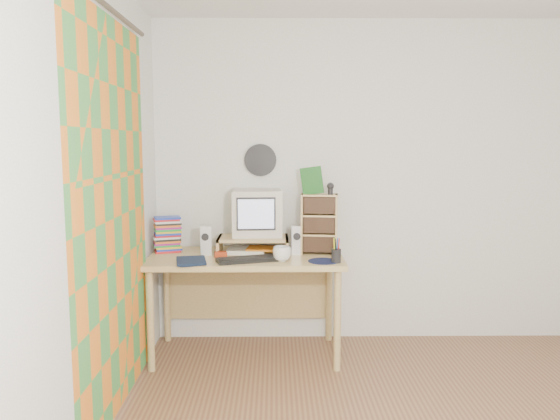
{
  "coord_description": "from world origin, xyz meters",
  "views": [
    {
      "loc": [
        -0.82,
        -2.52,
        1.57
      ],
      "look_at": [
        -0.78,
        1.33,
        1.09
      ],
      "focal_mm": 35.0,
      "sensor_mm": 36.0,
      "label": 1
    }
  ],
  "objects_px": {
    "desk": "(246,271)",
    "cd_rack": "(319,224)",
    "crt_monitor": "(257,213)",
    "keyboard": "(247,260)",
    "mug": "(282,254)",
    "dvd_stack": "(167,234)",
    "diary": "(177,260)"
  },
  "relations": [
    {
      "from": "desk",
      "to": "mug",
      "type": "distance_m",
      "value": 0.41
    },
    {
      "from": "crt_monitor",
      "to": "cd_rack",
      "type": "relative_size",
      "value": 0.82
    },
    {
      "from": "keyboard",
      "to": "cd_rack",
      "type": "xyz_separation_m",
      "value": [
        0.52,
        0.28,
        0.21
      ]
    },
    {
      "from": "mug",
      "to": "diary",
      "type": "height_order",
      "value": "mug"
    },
    {
      "from": "cd_rack",
      "to": "mug",
      "type": "xyz_separation_m",
      "value": [
        -0.28,
        -0.27,
        -0.17
      ]
    },
    {
      "from": "cd_rack",
      "to": "mug",
      "type": "distance_m",
      "value": 0.42
    },
    {
      "from": "desk",
      "to": "dvd_stack",
      "type": "xyz_separation_m",
      "value": [
        -0.59,
        0.08,
        0.27
      ]
    },
    {
      "from": "crt_monitor",
      "to": "diary",
      "type": "distance_m",
      "value": 0.72
    },
    {
      "from": "crt_monitor",
      "to": "keyboard",
      "type": "xyz_separation_m",
      "value": [
        -0.05,
        -0.35,
        -0.28
      ]
    },
    {
      "from": "keyboard",
      "to": "diary",
      "type": "height_order",
      "value": "diary"
    },
    {
      "from": "cd_rack",
      "to": "mug",
      "type": "bearing_deg",
      "value": -129.14
    },
    {
      "from": "crt_monitor",
      "to": "mug",
      "type": "height_order",
      "value": "crt_monitor"
    },
    {
      "from": "desk",
      "to": "cd_rack",
      "type": "xyz_separation_m",
      "value": [
        0.54,
        0.01,
        0.35
      ]
    },
    {
      "from": "mug",
      "to": "dvd_stack",
      "type": "bearing_deg",
      "value": 158.81
    },
    {
      "from": "crt_monitor",
      "to": "cd_rack",
      "type": "height_order",
      "value": "crt_monitor"
    },
    {
      "from": "desk",
      "to": "crt_monitor",
      "type": "xyz_separation_m",
      "value": [
        0.08,
        0.09,
        0.43
      ]
    },
    {
      "from": "keyboard",
      "to": "mug",
      "type": "bearing_deg",
      "value": -14.21
    },
    {
      "from": "mug",
      "to": "diary",
      "type": "distance_m",
      "value": 0.72
    },
    {
      "from": "desk",
      "to": "dvd_stack",
      "type": "distance_m",
      "value": 0.66
    },
    {
      "from": "desk",
      "to": "diary",
      "type": "relative_size",
      "value": 5.84
    },
    {
      "from": "keyboard",
      "to": "mug",
      "type": "distance_m",
      "value": 0.24
    },
    {
      "from": "desk",
      "to": "mug",
      "type": "xyz_separation_m",
      "value": [
        0.26,
        -0.25,
        0.18
      ]
    },
    {
      "from": "crt_monitor",
      "to": "keyboard",
      "type": "distance_m",
      "value": 0.45
    },
    {
      "from": "desk",
      "to": "dvd_stack",
      "type": "height_order",
      "value": "dvd_stack"
    },
    {
      "from": "crt_monitor",
      "to": "mug",
      "type": "bearing_deg",
      "value": -64.83
    },
    {
      "from": "desk",
      "to": "diary",
      "type": "distance_m",
      "value": 0.58
    },
    {
      "from": "keyboard",
      "to": "diary",
      "type": "bearing_deg",
      "value": 168.18
    },
    {
      "from": "diary",
      "to": "mug",
      "type": "bearing_deg",
      "value": -5.7
    },
    {
      "from": "crt_monitor",
      "to": "keyboard",
      "type": "height_order",
      "value": "crt_monitor"
    },
    {
      "from": "desk",
      "to": "keyboard",
      "type": "relative_size",
      "value": 3.33
    },
    {
      "from": "keyboard",
      "to": "cd_rack",
      "type": "relative_size",
      "value": 0.95
    },
    {
      "from": "crt_monitor",
      "to": "keyboard",
      "type": "bearing_deg",
      "value": -102.06
    }
  ]
}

